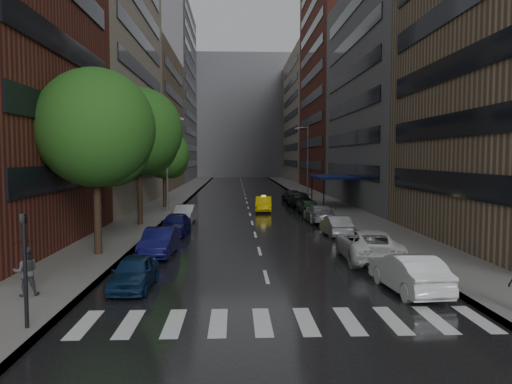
{
  "coord_description": "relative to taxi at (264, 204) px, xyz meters",
  "views": [
    {
      "loc": [
        -1.36,
        -17.54,
        5.26
      ],
      "look_at": [
        0.0,
        14.68,
        3.0
      ],
      "focal_mm": 35.0,
      "sensor_mm": 36.0,
      "label": 1
    }
  ],
  "objects": [
    {
      "name": "street_lamp_left",
      "position": [
        -9.12,
        -0.44,
        4.17
      ],
      "size": [
        1.74,
        0.22,
        9.0
      ],
      "color": "gray",
      "rests_on": "sidewalk_left"
    },
    {
      "name": "traffic_light",
      "position": [
        -9.0,
        -33.1,
        1.51
      ],
      "size": [
        0.18,
        0.15,
        3.45
      ],
      "color": "black",
      "rests_on": "sidewalk_left"
    },
    {
      "name": "building_far",
      "position": [
        -1.4,
        87.56,
        15.28
      ],
      "size": [
        40.0,
        14.0,
        32.0
      ],
      "primitive_type": "cube",
      "color": "slate",
      "rests_on": "ground"
    },
    {
      "name": "sidewalk_left",
      "position": [
        -10.4,
        19.56,
        -0.64
      ],
      "size": [
        4.0,
        140.0,
        0.15
      ],
      "primitive_type": "cube",
      "color": "gray",
      "rests_on": "ground"
    },
    {
      "name": "taxi",
      "position": [
        0.0,
        0.0,
        0.0
      ],
      "size": [
        1.79,
        4.45,
        1.44
      ],
      "primitive_type": "imported",
      "rotation": [
        0.0,
        0.0,
        -0.06
      ],
      "color": "yellow",
      "rests_on": "ground"
    },
    {
      "name": "sidewalk_right",
      "position": [
        7.6,
        19.56,
        -0.64
      ],
      "size": [
        4.0,
        140.0,
        0.15
      ],
      "primitive_type": "cube",
      "color": "gray",
      "rests_on": "ground"
    },
    {
      "name": "tree_far",
      "position": [
        -10.0,
        3.51,
        4.88
      ],
      "size": [
        5.13,
        5.13,
        8.18
      ],
      "color": "#382619",
      "rests_on": "ground"
    },
    {
      "name": "ped_black_umbrella",
      "position": [
        -10.46,
        -29.57,
        0.66
      ],
      "size": [
        1.08,
        0.98,
        2.09
      ],
      "color": "#424146",
      "rests_on": "sidewalk_left"
    },
    {
      "name": "street_lamp_right",
      "position": [
        6.32,
        14.56,
        4.17
      ],
      "size": [
        1.74,
        0.22,
        9.0
      ],
      "color": "gray",
      "rests_on": "sidewalk_right"
    },
    {
      "name": "road",
      "position": [
        -1.4,
        19.56,
        -0.71
      ],
      "size": [
        14.0,
        140.0,
        0.01
      ],
      "primitive_type": "cube",
      "color": "black",
      "rests_on": "ground"
    },
    {
      "name": "awning",
      "position": [
        7.59,
        4.56,
        2.41
      ],
      "size": [
        4.0,
        8.0,
        3.12
      ],
      "color": "navy",
      "rests_on": "sidewalk_right"
    },
    {
      "name": "parked_cars_left",
      "position": [
        -6.8,
        -17.6,
        -0.0
      ],
      "size": [
        1.96,
        24.54,
        1.49
      ],
      "color": "#10274B",
      "rests_on": "ground"
    },
    {
      "name": "buildings_left",
      "position": [
        -16.4,
        28.35,
        15.27
      ],
      "size": [
        8.0,
        108.0,
        38.0
      ],
      "color": "maroon",
      "rests_on": "ground"
    },
    {
      "name": "ground",
      "position": [
        -1.4,
        -30.44,
        -0.72
      ],
      "size": [
        220.0,
        220.0,
        0.0
      ],
      "primitive_type": "plane",
      "color": "gray",
      "rests_on": "ground"
    },
    {
      "name": "buildings_right",
      "position": [
        13.6,
        26.26,
        14.31
      ],
      "size": [
        8.05,
        109.1,
        36.0
      ],
      "color": "#937A5B",
      "rests_on": "ground"
    },
    {
      "name": "tree_near",
      "position": [
        -10.0,
        -21.58,
        6.05
      ],
      "size": [
        6.2,
        6.2,
        9.88
      ],
      "color": "#382619",
      "rests_on": "ground"
    },
    {
      "name": "crosswalk",
      "position": [
        -1.2,
        -32.44,
        -0.71
      ],
      "size": [
        13.15,
        2.8,
        0.01
      ],
      "color": "silver",
      "rests_on": "ground"
    },
    {
      "name": "tree_mid",
      "position": [
        -10.0,
        -9.86,
        6.49
      ],
      "size": [
        6.6,
        6.6,
        10.52
      ],
      "color": "#382619",
      "rests_on": "ground"
    },
    {
      "name": "parked_cars_right",
      "position": [
        4.0,
        -9.7,
        0.03
      ],
      "size": [
        2.88,
        44.7,
        1.61
      ],
      "color": "white",
      "rests_on": "ground"
    }
  ]
}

